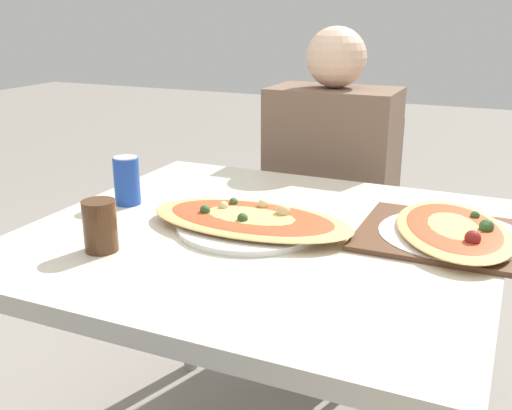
{
  "coord_description": "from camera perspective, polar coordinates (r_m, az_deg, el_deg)",
  "views": [
    {
      "loc": [
        0.51,
        -1.17,
        1.23
      ],
      "look_at": [
        -0.01,
        -0.0,
        0.81
      ],
      "focal_mm": 42.0,
      "sensor_mm": 36.0,
      "label": 1
    }
  ],
  "objects": [
    {
      "name": "drink_glass",
      "position": [
        1.28,
        -14.62,
        -1.94
      ],
      "size": [
        0.07,
        0.07,
        0.11
      ],
      "color": "#4C2D19",
      "rests_on": "dining_table"
    },
    {
      "name": "pizza_main",
      "position": [
        1.38,
        -0.56,
        -1.52
      ],
      "size": [
        0.49,
        0.34,
        0.06
      ],
      "color": "white",
      "rests_on": "dining_table"
    },
    {
      "name": "serving_tray",
      "position": [
        1.39,
        17.58,
        -2.83
      ],
      "size": [
        0.37,
        0.33,
        0.01
      ],
      "color": "brown",
      "rests_on": "dining_table"
    },
    {
      "name": "dining_table",
      "position": [
        1.4,
        0.55,
        -5.35
      ],
      "size": [
        1.04,
        0.97,
        0.75
      ],
      "color": "beige",
      "rests_on": "ground_plane"
    },
    {
      "name": "soda_can",
      "position": [
        1.58,
        -12.2,
        2.28
      ],
      "size": [
        0.07,
        0.07,
        0.12
      ],
      "color": "#1E47B2",
      "rests_on": "dining_table"
    },
    {
      "name": "pizza_second",
      "position": [
        1.38,
        18.28,
        -2.43
      ],
      "size": [
        0.35,
        0.45,
        0.06
      ],
      "color": "white",
      "rests_on": "dining_table"
    },
    {
      "name": "person_seated",
      "position": [
        2.03,
        7.09,
        2.76
      ],
      "size": [
        0.41,
        0.28,
        1.18
      ],
      "rotation": [
        0.0,
        0.0,
        3.14
      ],
      "color": "#2D2D38",
      "rests_on": "ground_plane"
    },
    {
      "name": "chair_far_seated",
      "position": [
        2.2,
        7.75,
        -1.66
      ],
      "size": [
        0.4,
        0.4,
        0.86
      ],
      "rotation": [
        0.0,
        0.0,
        3.14
      ],
      "color": "#2D3851",
      "rests_on": "ground_plane"
    }
  ]
}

